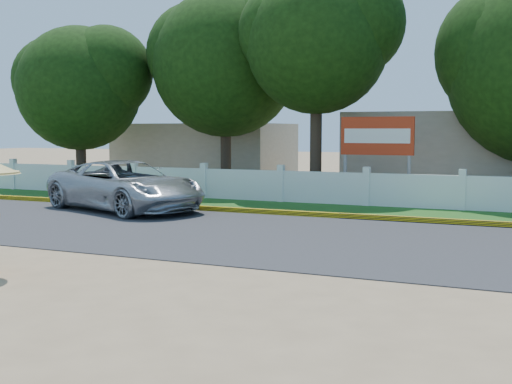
{
  "coord_description": "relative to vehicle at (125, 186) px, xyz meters",
  "views": [
    {
      "loc": [
        4.89,
        -9.43,
        2.51
      ],
      "look_at": [
        0.0,
        2.0,
        1.3
      ],
      "focal_mm": 45.0,
      "sensor_mm": 36.0,
      "label": 1
    }
  ],
  "objects": [
    {
      "name": "fence",
      "position": [
        6.62,
        4.04,
        -0.23
      ],
      "size": [
        40.0,
        0.1,
        1.1
      ],
      "primitive_type": "cube",
      "color": "silver",
      "rests_on": "ground"
    },
    {
      "name": "tree_row",
      "position": [
        9.02,
        7.25,
        4.34
      ],
      "size": [
        34.26,
        7.75,
        9.14
      ],
      "color": "#473828",
      "rests_on": "ground"
    },
    {
      "name": "road",
      "position": [
        6.62,
        -2.66,
        -0.77
      ],
      "size": [
        60.0,
        7.0,
        0.02
      ],
      "primitive_type": "cube",
      "color": "#38383A",
      "rests_on": "ground"
    },
    {
      "name": "building_far",
      "position": [
        -3.38,
        11.84,
        0.62
      ],
      "size": [
        8.0,
        5.0,
        2.8
      ],
      "primitive_type": "cube",
      "color": "#B7AD99",
      "rests_on": "ground"
    },
    {
      "name": "billboard",
      "position": [
        6.69,
        5.13,
        1.36
      ],
      "size": [
        2.5,
        0.13,
        2.95
      ],
      "color": "gray",
      "rests_on": "ground"
    },
    {
      "name": "vehicle",
      "position": [
        0.0,
        0.0,
        0.0
      ],
      "size": [
        6.16,
        4.34,
        1.56
      ],
      "primitive_type": "imported",
      "rotation": [
        0.0,
        0.0,
        1.22
      ],
      "color": "#AAAEB2",
      "rests_on": "ground"
    },
    {
      "name": "ground",
      "position": [
        6.62,
        -7.16,
        -0.78
      ],
      "size": [
        120.0,
        120.0,
        0.0
      ],
      "primitive_type": "plane",
      "color": "#9E8460",
      "rests_on": "ground"
    },
    {
      "name": "building_near",
      "position": [
        9.62,
        10.84,
        0.82
      ],
      "size": [
        10.0,
        6.0,
        3.2
      ],
      "primitive_type": "cube",
      "color": "#B7AD99",
      "rests_on": "ground"
    },
    {
      "name": "grass_verge",
      "position": [
        6.62,
        2.59,
        -0.76
      ],
      "size": [
        60.0,
        3.5,
        0.03
      ],
      "primitive_type": "cube",
      "color": "#2D601E",
      "rests_on": "ground"
    },
    {
      "name": "curb",
      "position": [
        6.62,
        0.89,
        -0.7
      ],
      "size": [
        40.0,
        0.18,
        0.16
      ],
      "primitive_type": "cube",
      "color": "yellow",
      "rests_on": "ground"
    }
  ]
}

